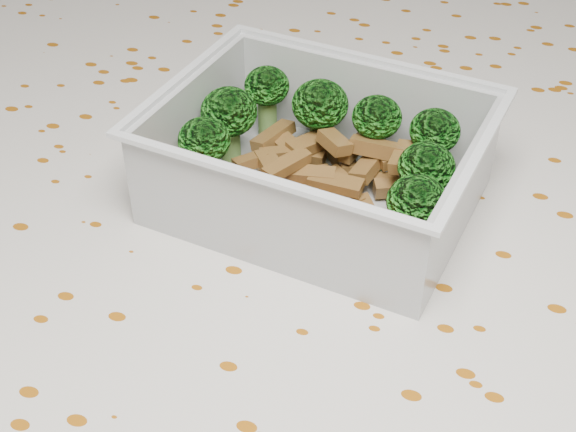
% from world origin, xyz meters
% --- Properties ---
extents(dining_table, '(1.40, 0.90, 0.75)m').
position_xyz_m(dining_table, '(0.00, 0.00, 0.67)').
color(dining_table, brown).
rests_on(dining_table, ground).
extents(tablecloth, '(1.46, 0.96, 0.19)m').
position_xyz_m(tablecloth, '(0.00, 0.00, 0.72)').
color(tablecloth, beige).
rests_on(tablecloth, dining_table).
extents(lunch_container, '(0.20, 0.17, 0.06)m').
position_xyz_m(lunch_container, '(-0.00, 0.04, 0.78)').
color(lunch_container, silver).
rests_on(lunch_container, tablecloth).
extents(broccoli_florets, '(0.16, 0.12, 0.05)m').
position_xyz_m(broccoli_florets, '(-0.00, 0.06, 0.79)').
color(broccoli_florets, '#608C3F').
rests_on(broccoli_florets, lunch_container).
extents(meat_pile, '(0.11, 0.08, 0.03)m').
position_xyz_m(meat_pile, '(-0.00, 0.05, 0.77)').
color(meat_pile, brown).
rests_on(meat_pile, lunch_container).
extents(sausage, '(0.15, 0.04, 0.02)m').
position_xyz_m(sausage, '(-0.01, 0.00, 0.77)').
color(sausage, '#BE460C').
rests_on(sausage, lunch_container).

